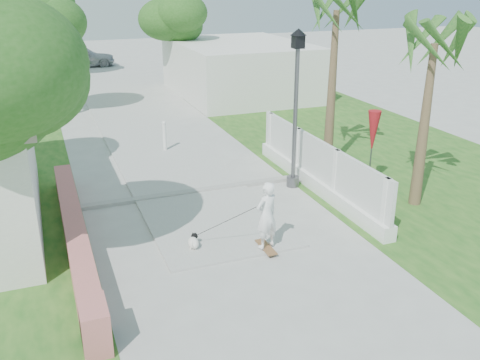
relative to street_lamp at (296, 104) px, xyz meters
name	(u,v)px	position (x,y,z in m)	size (l,w,h in m)	color
ground	(283,311)	(-2.90, -5.50, -2.43)	(90.00, 90.00, 0.00)	#B7B7B2
path_strip	(115,94)	(-2.90, 14.50, -2.40)	(3.20, 36.00, 0.06)	#B7B7B2
curb	(192,192)	(-2.90, 0.50, -2.38)	(6.50, 0.25, 0.10)	#999993
grass_right	(365,147)	(4.10, 2.50, -2.42)	(8.00, 20.00, 0.01)	#21591C
pink_wall	(77,241)	(-6.20, -1.95, -2.11)	(0.45, 8.20, 0.80)	#CE696E
lattice_fence	(317,172)	(0.50, -0.50, -1.88)	(0.35, 7.00, 1.50)	white
building_right	(239,68)	(3.10, 12.50, -1.13)	(6.00, 8.00, 2.60)	silver
street_lamp	(296,104)	(0.00, 0.00, 0.00)	(0.44, 0.44, 4.44)	#59595E
bollard	(164,135)	(-2.70, 4.50, -1.84)	(0.14, 0.14, 1.09)	white
patio_umbrella	(373,133)	(1.90, -1.00, -0.74)	(0.36, 0.36, 2.30)	#59595E
tree_path_left	(47,26)	(-5.88, 10.48, 1.39)	(3.40, 3.40, 5.23)	#4C3826
tree_path_right	(174,22)	(0.32, 14.48, 1.07)	(3.00, 3.00, 4.79)	#4C3826
tree_path_far	(44,11)	(-5.68, 20.48, 1.39)	(3.20, 3.20, 5.17)	#4C3826
palm_far	(336,22)	(1.70, 1.00, 2.06)	(1.80, 1.80, 5.30)	brown
palm_near	(433,54)	(2.50, -2.30, 1.53)	(1.80, 1.80, 4.70)	brown
skateboarder	(236,220)	(-2.88, -2.99, -1.71)	(1.82, 1.19, 1.63)	brown
dog	(194,242)	(-3.76, -2.65, -2.24)	(0.36, 0.48, 0.35)	white
parked_car	(82,57)	(-3.60, 23.95, -1.72)	(1.67, 4.16, 1.42)	#9B9EA3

